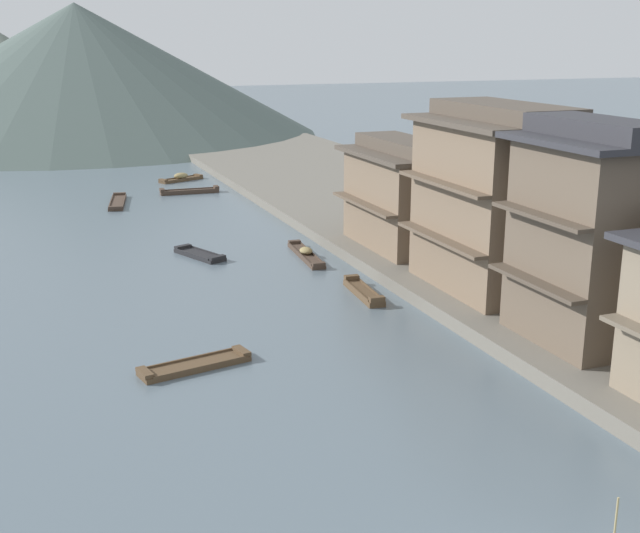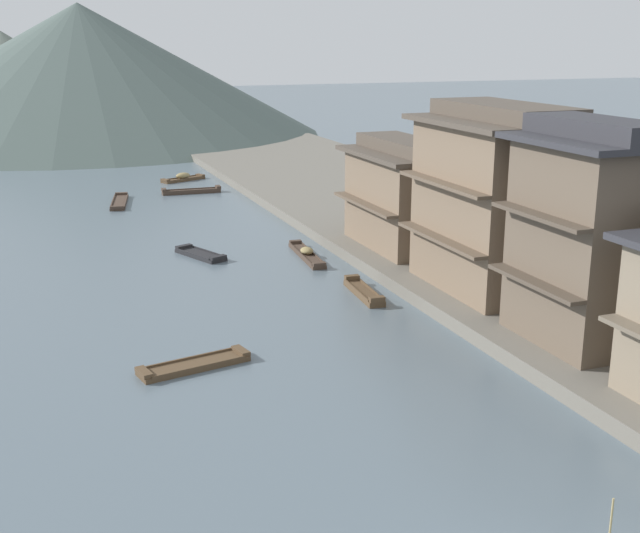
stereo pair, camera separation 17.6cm
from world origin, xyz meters
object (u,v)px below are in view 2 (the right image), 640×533
at_px(boat_moored_nearest, 307,254).
at_px(boat_midriver_upstream, 201,254).
at_px(boat_moored_far, 194,365).
at_px(house_waterfront_tall, 499,199).
at_px(boat_upstream_distant, 183,178).
at_px(boat_moored_second, 364,292).
at_px(house_waterfront_second, 589,234).
at_px(boat_moored_third, 191,191).
at_px(house_waterfront_narrow, 405,194).
at_px(boat_midriver_drifting, 119,202).

height_order(boat_moored_nearest, boat_midriver_upstream, boat_moored_nearest).
xyz_separation_m(boat_moored_far, house_waterfront_tall, (15.52, 3.49, 4.81)).
bearing_deg(boat_upstream_distant, boat_moored_second, -87.37).
bearing_deg(house_waterfront_second, boat_moored_third, 100.23).
bearing_deg(boat_moored_nearest, boat_moored_third, 95.26).
bearing_deg(boat_moored_far, house_waterfront_narrow, 39.33).
distance_m(boat_moored_second, boat_moored_third, 30.25).
relative_size(boat_midriver_upstream, house_waterfront_second, 0.44).
bearing_deg(boat_midriver_drifting, house_waterfront_second, -70.64).
bearing_deg(boat_midriver_upstream, house_waterfront_tall, -47.63).
distance_m(boat_midriver_upstream, house_waterfront_narrow, 12.34).
distance_m(boat_moored_nearest, house_waterfront_narrow, 6.63).
relative_size(boat_moored_second, house_waterfront_narrow, 0.49).
height_order(boat_upstream_distant, house_waterfront_second, house_waterfront_second).
bearing_deg(boat_moored_second, house_waterfront_narrow, 49.83).
bearing_deg(boat_upstream_distant, boat_moored_far, -100.79).
bearing_deg(boat_midriver_upstream, boat_moored_far, -103.35).
height_order(boat_moored_third, boat_midriver_upstream, boat_moored_third).
bearing_deg(boat_midriver_upstream, boat_midriver_drifting, 97.72).
bearing_deg(house_waterfront_narrow, boat_midriver_upstream, 160.32).
distance_m(boat_upstream_distant, house_waterfront_tall, 40.02).
height_order(boat_moored_far, boat_midriver_drifting, same).
bearing_deg(boat_upstream_distant, house_waterfront_tall, -79.25).
bearing_deg(boat_midriver_drifting, boat_moored_far, -92.47).
relative_size(boat_moored_far, boat_upstream_distant, 1.08).
distance_m(boat_moored_nearest, house_waterfront_second, 19.29).
xyz_separation_m(boat_moored_far, boat_midriver_drifting, (1.47, 33.96, -0.00)).
distance_m(boat_midriver_upstream, boat_upstream_distant, 26.61).
bearing_deg(boat_midriver_drifting, boat_upstream_distant, 52.25).
height_order(house_waterfront_second, house_waterfront_narrow, house_waterfront_second).
bearing_deg(boat_moored_far, boat_moored_third, 78.27).
bearing_deg(boat_moored_third, boat_midriver_upstream, -100.41).
relative_size(boat_moored_second, house_waterfront_tall, 0.47).
bearing_deg(boat_moored_far, boat_moored_second, 32.00).
bearing_deg(house_waterfront_tall, boat_moored_nearest, 119.54).
height_order(boat_moored_second, boat_midriver_drifting, boat_moored_second).
distance_m(boat_moored_second, house_waterfront_tall, 7.90).
bearing_deg(boat_moored_nearest, boat_midriver_upstream, 158.01).
relative_size(boat_moored_nearest, boat_moored_third, 1.18).
bearing_deg(house_waterfront_second, house_waterfront_narrow, 89.29).
bearing_deg(house_waterfront_narrow, boat_moored_nearest, 162.84).
distance_m(boat_midriver_drifting, house_waterfront_tall, 33.90).
xyz_separation_m(boat_moored_far, house_waterfront_narrow, (15.00, 12.29, 3.51)).
relative_size(boat_moored_second, boat_midriver_upstream, 1.07).
xyz_separation_m(boat_midriver_drifting, boat_upstream_distant, (6.64, 8.58, 0.14)).
distance_m(boat_moored_third, house_waterfront_narrow, 25.36).
bearing_deg(boat_moored_far, boat_moored_nearest, 55.52).
height_order(boat_moored_second, boat_moored_third, boat_moored_second).
distance_m(boat_moored_nearest, boat_upstream_distant, 28.62).
bearing_deg(boat_midriver_drifting, boat_moored_third, 20.86).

